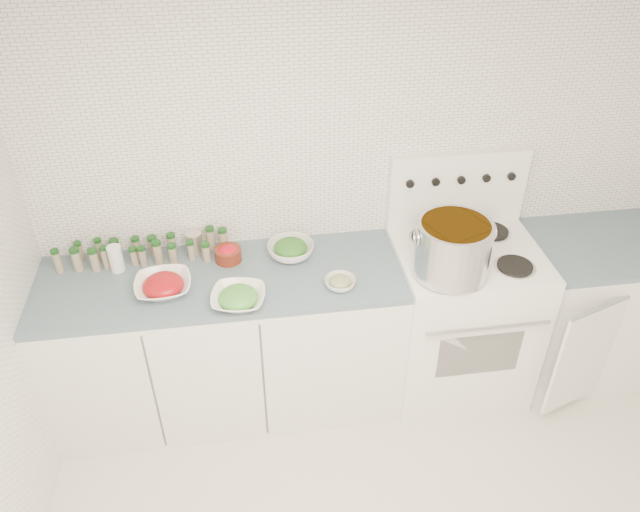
% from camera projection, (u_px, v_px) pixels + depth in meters
% --- Properties ---
extents(room_walls, '(3.54, 3.04, 2.52)m').
position_uv_depth(room_walls, '(478.00, 320.00, 1.90)').
color(room_walls, white).
rests_on(room_walls, ground).
extents(counter_left, '(1.85, 0.62, 0.90)m').
position_uv_depth(counter_left, '(228.00, 342.00, 3.41)').
color(counter_left, white).
rests_on(counter_left, ground).
extents(stove, '(0.76, 0.70, 1.36)m').
position_uv_depth(stove, '(458.00, 313.00, 3.53)').
color(stove, white).
rests_on(stove, ground).
extents(counter_right, '(0.89, 0.76, 0.90)m').
position_uv_depth(counter_right, '(592.00, 306.00, 3.66)').
color(counter_right, white).
rests_on(counter_right, ground).
extents(stock_pot, '(0.39, 0.37, 0.28)m').
position_uv_depth(stock_pot, '(453.00, 247.00, 3.02)').
color(stock_pot, silver).
rests_on(stock_pot, stove).
extents(bowl_tomato, '(0.29, 0.29, 0.09)m').
position_uv_depth(bowl_tomato, '(163.00, 285.00, 3.03)').
color(bowl_tomato, white).
rests_on(bowl_tomato, counter_left).
extents(bowl_snowpea, '(0.30, 0.30, 0.09)m').
position_uv_depth(bowl_snowpea, '(238.00, 298.00, 2.96)').
color(bowl_snowpea, white).
rests_on(bowl_snowpea, counter_left).
extents(bowl_broccoli, '(0.31, 0.31, 0.10)m').
position_uv_depth(bowl_broccoli, '(291.00, 249.00, 3.27)').
color(bowl_broccoli, white).
rests_on(bowl_broccoli, counter_left).
extents(bowl_zucchini, '(0.20, 0.20, 0.06)m').
position_uv_depth(bowl_zucchini, '(340.00, 282.00, 3.07)').
color(bowl_zucchini, white).
rests_on(bowl_zucchini, counter_left).
extents(bowl_pepper, '(0.14, 0.14, 0.09)m').
position_uv_depth(bowl_pepper, '(228.00, 254.00, 3.24)').
color(bowl_pepper, '#601F10').
rests_on(bowl_pepper, counter_left).
extents(salt_canister, '(0.08, 0.08, 0.14)m').
position_uv_depth(salt_canister, '(116.00, 258.00, 3.15)').
color(salt_canister, white).
rests_on(salt_canister, counter_left).
extents(tin_can, '(0.11, 0.11, 0.11)m').
position_uv_depth(tin_can, '(194.00, 242.00, 3.30)').
color(tin_can, '#B8AD9C').
rests_on(tin_can, counter_left).
extents(spice_cluster, '(0.88, 0.16, 0.14)m').
position_uv_depth(spice_cluster, '(143.00, 251.00, 3.23)').
color(spice_cluster, gray).
rests_on(spice_cluster, counter_left).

